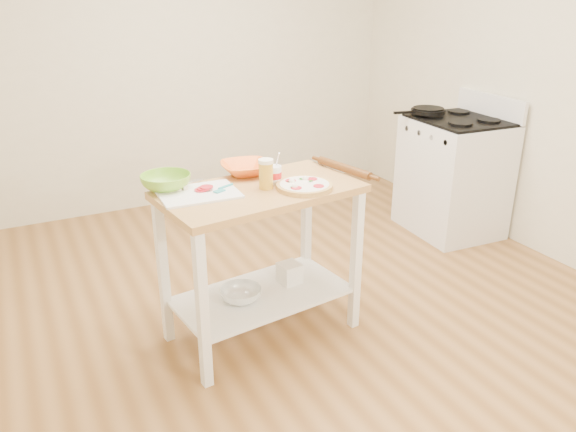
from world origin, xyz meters
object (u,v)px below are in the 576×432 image
(cutting_board, at_px, (198,193))
(shelf_glass_bowl, at_px, (241,295))
(beer_pint, at_px, (266,174))
(shelf_bin, at_px, (290,273))
(prep_island, at_px, (261,232))
(skillet, at_px, (427,111))
(gas_stove, at_px, (453,175))
(pizza, at_px, (304,186))
(green_bowl, at_px, (166,182))
(spatula, at_px, (223,188))
(yogurt_tub, at_px, (274,175))
(rolling_pin, at_px, (344,168))
(orange_bowl, at_px, (246,168))
(knife, at_px, (175,186))

(cutting_board, xyz_separation_m, shelf_glass_bowl, (0.19, -0.08, -0.61))
(beer_pint, xyz_separation_m, shelf_bin, (0.17, 0.06, -0.66))
(prep_island, relative_size, beer_pint, 7.07)
(skillet, bearing_deg, gas_stove, -43.28)
(cutting_board, height_order, beer_pint, beer_pint)
(prep_island, distance_m, skillet, 2.11)
(skillet, relative_size, shelf_glass_bowl, 1.84)
(skillet, xyz_separation_m, pizza, (-1.67, -1.00, -0.06))
(cutting_board, distance_m, beer_pint, 0.37)
(green_bowl, height_order, shelf_glass_bowl, green_bowl)
(spatula, xyz_separation_m, yogurt_tub, (0.30, -0.01, 0.03))
(gas_stove, height_order, shelf_bin, gas_stove)
(green_bowl, bearing_deg, spatula, -33.14)
(green_bowl, bearing_deg, skillet, 16.47)
(rolling_pin, bearing_deg, orange_bowl, 156.25)
(spatula, distance_m, beer_pint, 0.24)
(cutting_board, bearing_deg, orange_bowl, 32.04)
(gas_stove, distance_m, spatula, 2.35)
(knife, bearing_deg, shelf_bin, -27.18)
(skillet, xyz_separation_m, yogurt_tub, (-1.77, -0.86, -0.03))
(orange_bowl, bearing_deg, green_bowl, -173.76)
(gas_stove, relative_size, spatula, 8.10)
(pizza, relative_size, shelf_bin, 2.51)
(spatula, relative_size, green_bowl, 0.52)
(green_bowl, distance_m, shelf_bin, 0.91)
(orange_bowl, distance_m, yogurt_tub, 0.24)
(rolling_pin, height_order, shelf_bin, rolling_pin)
(spatula, relative_size, orange_bowl, 0.49)
(knife, xyz_separation_m, beer_pint, (0.43, -0.21, 0.06))
(skillet, distance_m, pizza, 1.95)
(rolling_pin, bearing_deg, cutting_board, 178.21)
(beer_pint, bearing_deg, green_bowl, 154.93)
(pizza, distance_m, yogurt_tub, 0.18)
(pizza, xyz_separation_m, rolling_pin, (0.34, 0.14, 0.01))
(gas_stove, relative_size, rolling_pin, 2.71)
(prep_island, distance_m, knife, 0.53)
(shelf_bin, bearing_deg, shelf_glass_bowl, -169.00)
(green_bowl, bearing_deg, knife, -21.74)
(shelf_glass_bowl, bearing_deg, pizza, -14.68)
(cutting_board, xyz_separation_m, yogurt_tub, (0.43, -0.02, 0.04))
(cutting_board, bearing_deg, pizza, -15.05)
(spatula, relative_size, rolling_pin, 0.33)
(orange_bowl, height_order, green_bowl, green_bowl)
(gas_stove, distance_m, rolling_pin, 1.67)
(yogurt_tub, xyz_separation_m, shelf_bin, (0.10, 0.01, -0.63))
(prep_island, xyz_separation_m, pizza, (0.21, -0.11, 0.27))
(pizza, relative_size, shelf_glass_bowl, 1.29)
(gas_stove, relative_size, knife, 4.20)
(prep_island, distance_m, green_bowl, 0.58)
(yogurt_tub, bearing_deg, shelf_glass_bowl, -167.09)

